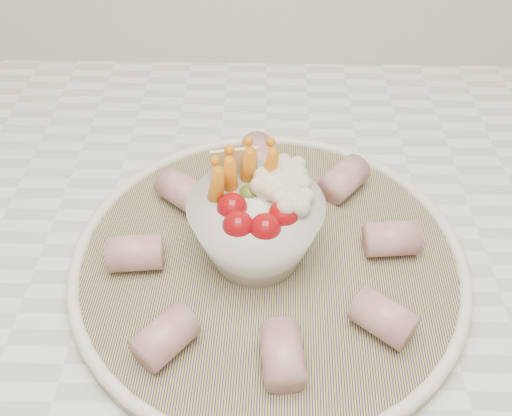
{
  "coord_description": "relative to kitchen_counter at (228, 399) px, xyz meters",
  "views": [
    {
      "loc": [
        0.06,
        0.99,
        1.36
      ],
      "look_at": [
        0.05,
        1.36,
        1.0
      ],
      "focal_mm": 40.0,
      "sensor_mm": 36.0,
      "label": 1
    }
  ],
  "objects": [
    {
      "name": "serving_platter",
      "position": [
        0.06,
        -0.09,
        0.47
      ],
      "size": [
        0.39,
        0.39,
        0.02
      ],
      "color": "navy",
      "rests_on": "kitchen_counter"
    },
    {
      "name": "veggie_bowl",
      "position": [
        0.05,
        -0.09,
        0.52
      ],
      "size": [
        0.13,
        0.13,
        0.11
      ],
      "color": "silver",
      "rests_on": "serving_platter"
    },
    {
      "name": "cured_meat_rolls",
      "position": [
        0.06,
        -0.09,
        0.49
      ],
      "size": [
        0.3,
        0.31,
        0.03
      ],
      "color": "#A84D5B",
      "rests_on": "serving_platter"
    },
    {
      "name": "kitchen_counter",
      "position": [
        0.0,
        0.0,
        0.0
      ],
      "size": [
        2.04,
        0.62,
        0.92
      ],
      "color": "#C0B194",
      "rests_on": "ground"
    }
  ]
}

